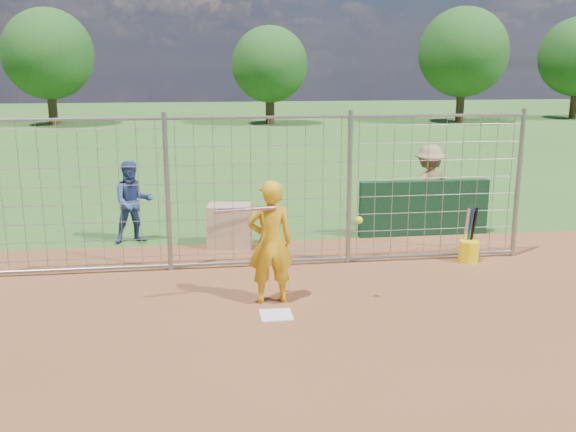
{
  "coord_description": "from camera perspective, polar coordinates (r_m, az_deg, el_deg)",
  "views": [
    {
      "loc": [
        -0.95,
        -8.31,
        3.34
      ],
      "look_at": [
        0.3,
        0.8,
        1.15
      ],
      "focal_mm": 40.0,
      "sensor_mm": 36.0,
      "label": 1
    }
  ],
  "objects": [
    {
      "name": "infield_dirt",
      "position": [
        6.34,
        2.08,
        -18.35
      ],
      "size": [
        18.0,
        18.0,
        0.0
      ],
      "primitive_type": "plane",
      "color": "brown",
      "rests_on": "ground"
    },
    {
      "name": "backstop_fence",
      "position": [
        10.56,
        -2.5,
        2.02
      ],
      "size": [
        9.08,
        0.08,
        2.6
      ],
      "color": "gray",
      "rests_on": "ground"
    },
    {
      "name": "bystander_a",
      "position": [
        12.49,
        -13.62,
        1.21
      ],
      "size": [
        0.89,
        0.78,
        1.57
      ],
      "primitive_type": "imported",
      "rotation": [
        0.0,
        0.0,
        0.27
      ],
      "color": "navy",
      "rests_on": "ground"
    },
    {
      "name": "equipment_in_play",
      "position": [
        8.7,
        -1.27,
        0.33
      ],
      "size": [
        2.05,
        0.22,
        0.28
      ],
      "color": "silver",
      "rests_on": "ground"
    },
    {
      "name": "bystander_c",
      "position": [
        13.22,
        12.4,
        2.39
      ],
      "size": [
        1.23,
        0.83,
        1.77
      ],
      "primitive_type": "imported",
      "rotation": [
        0.0,
        0.0,
        3.3
      ],
      "color": "#977752",
      "rests_on": "ground"
    },
    {
      "name": "tree_line",
      "position": [
        36.67,
        -1.46,
        13.98
      ],
      "size": [
        44.66,
        6.72,
        6.48
      ],
      "color": "#3F2B19",
      "rests_on": "ground"
    },
    {
      "name": "bucket_with_bats",
      "position": [
        11.46,
        15.77,
        -2.79
      ],
      "size": [
        0.34,
        0.35,
        0.97
      ],
      "color": "yellow",
      "rests_on": "ground"
    },
    {
      "name": "home_plate",
      "position": [
        8.82,
        -1.06,
        -8.8
      ],
      "size": [
        0.43,
        0.43,
        0.02
      ],
      "primitive_type": "cube",
      "color": "silver",
      "rests_on": "ground"
    },
    {
      "name": "dugout_wall",
      "position": [
        12.98,
        11.97,
        0.69
      ],
      "size": [
        2.6,
        0.2,
        1.1
      ],
      "primitive_type": "cube",
      "color": "#11381E",
      "rests_on": "ground"
    },
    {
      "name": "batter",
      "position": [
        9.03,
        -1.59,
        -2.35
      ],
      "size": [
        0.68,
        0.47,
        1.78
      ],
      "primitive_type": "imported",
      "rotation": [
        0.0,
        0.0,
        3.21
      ],
      "color": "gold",
      "rests_on": "ground"
    },
    {
      "name": "equipment_bin",
      "position": [
        11.98,
        -5.2,
        -0.86
      ],
      "size": [
        0.87,
        0.66,
        0.8
      ],
      "primitive_type": "cube",
      "rotation": [
        0.0,
        0.0,
        -0.15
      ],
      "color": "tan",
      "rests_on": "ground"
    },
    {
      "name": "ground",
      "position": [
        9.0,
        -1.21,
        -8.38
      ],
      "size": [
        100.0,
        100.0,
        0.0
      ],
      "primitive_type": "plane",
      "color": "#2D591E",
      "rests_on": "ground"
    }
  ]
}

